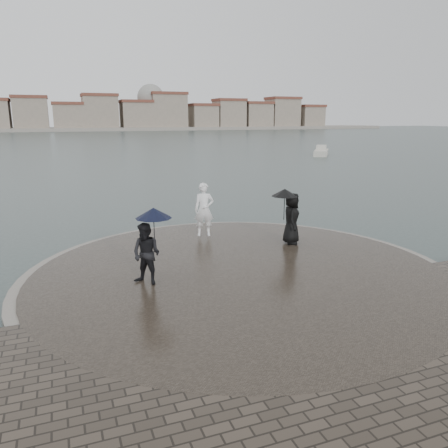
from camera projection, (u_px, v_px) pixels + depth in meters
name	position (u px, v px, depth m)	size (l,w,h in m)	color
ground	(301.00, 336.00, 9.65)	(400.00, 400.00, 0.00)	#2B3835
kerb_ring	(240.00, 277.00, 12.79)	(12.50, 12.50, 0.32)	gray
quay_tip	(240.00, 276.00, 12.78)	(11.90, 11.90, 0.36)	#2D261E
statue	(204.00, 210.00, 16.27)	(0.73, 0.48, 1.99)	white
visitor_left	(148.00, 244.00, 11.49)	(1.25, 1.09, 2.04)	black
visitor_right	(290.00, 213.00, 15.21)	(1.18, 1.09, 1.95)	black
far_skyline	(49.00, 115.00, 152.13)	(260.00, 20.00, 37.00)	gray
boats	(181.00, 159.00, 46.35)	(42.11, 11.25, 1.50)	beige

